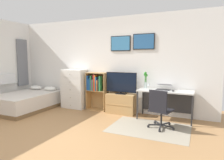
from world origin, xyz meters
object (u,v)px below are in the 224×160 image
Objects in this scene: office_chair at (160,108)px; computer_mouse at (173,91)px; desk at (166,95)px; laptop at (164,87)px; bamboo_vase at (146,80)px; wine_glass at (149,84)px; bed at (27,101)px; tv_stand at (121,104)px; television at (121,83)px; bookshelf at (96,87)px; dresser at (74,89)px.

office_chair is 8.27× the size of computer_mouse.
laptop is at bearing 179.19° from desk.
wine_glass is (0.14, -0.22, -0.09)m from bamboo_vase.
bamboo_vase is at bearing 172.31° from desk.
bed is at bearing -169.23° from desk.
tv_stand is 1.48m from computer_mouse.
desk is at bearing -0.25° from tv_stand.
laptop reaches higher than bed.
television is at bearing 13.98° from bed.
bookshelf is at bearing 172.97° from wine_glass.
bamboo_vase reaches higher than bed.
bookshelf is at bearing 178.59° from desk.
computer_mouse is (0.19, -0.15, 0.15)m from desk.
tv_stand is 1.46m from office_chair.
wine_glass is (2.34, -0.14, 0.28)m from dresser.
wine_glass is at bearing 8.68° from bed.
desk is 3.06× the size of bamboo_vase.
bed is 3.59m from bamboo_vase.
bed is at bearing -171.70° from computer_mouse.
bamboo_vase is (0.66, 0.07, 0.69)m from tv_stand.
computer_mouse is at bearing -2.67° from dresser.
television is at bearing 174.69° from computer_mouse.
dresser is 2.70m from laptop.
tv_stand is at bearing -3.10° from bookshelf.
tv_stand is 0.57m from television.
tv_stand is 1.25m from desk.
bed is at bearing -170.36° from wine_glass.
laptop is at bearing 23.22° from wine_glass.
television reaches higher than laptop.
dresser is 2.36m from wine_glass.
office_chair is 0.74m from computer_mouse.
computer_mouse is at bearing -27.62° from laptop.
dresser is at bearing -179.44° from tv_stand.
bookshelf is at bearing 4.69° from dresser.
dresser is at bearing 177.33° from computer_mouse.
wine_glass is at bearing -58.67° from bamboo_vase.
bamboo_vase reaches higher than bookshelf.
tv_stand is at bearing 14.41° from bed.
bamboo_vase is (1.48, 0.02, 0.29)m from bookshelf.
desk is at bearing 9.81° from bed.
dresser is 1.07× the size of bookshelf.
tv_stand is at bearing 168.98° from wine_glass.
computer_mouse is 0.61m from wine_glass.
laptop reaches higher than office_chair.
dresser is at bearing -175.31° from bookshelf.
television is at bearing -4.65° from bookshelf.
computer_mouse is at bearing 0.27° from wine_glass.
wine_glass reaches higher than laptop.
computer_mouse is at bearing -37.13° from desk.
computer_mouse is at bearing 87.37° from office_chair.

